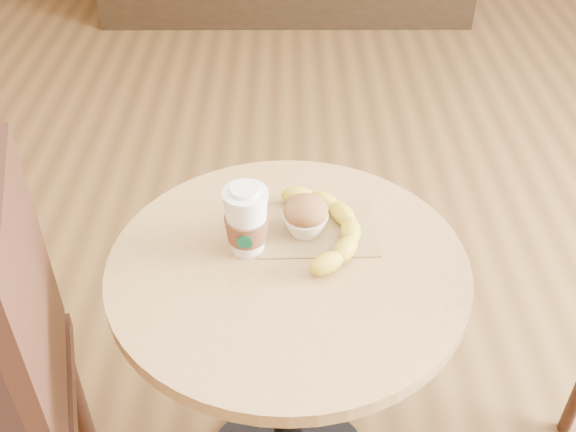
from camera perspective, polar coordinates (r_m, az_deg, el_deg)
The scene contains 5 objects.
cafe_table at distance 1.45m, azimuth 0.00°, elevation -10.26°, with size 0.70×0.70×0.75m.
kraft_bag at distance 1.37m, azimuth 2.45°, elevation -1.05°, with size 0.24×0.18×0.00m, color olive.
coffee_cup at distance 1.28m, azimuth -3.54°, elevation -0.52°, with size 0.09×0.09×0.15m.
muffin at distance 1.33m, azimuth 1.50°, elevation 0.03°, with size 0.09×0.09×0.08m.
banana at distance 1.34m, azimuth 3.14°, elevation -0.98°, with size 0.18×0.29×0.04m, color gold, non-canonical shape.
Camera 1 is at (-0.00, -0.93, 1.62)m, focal length 42.00 mm.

